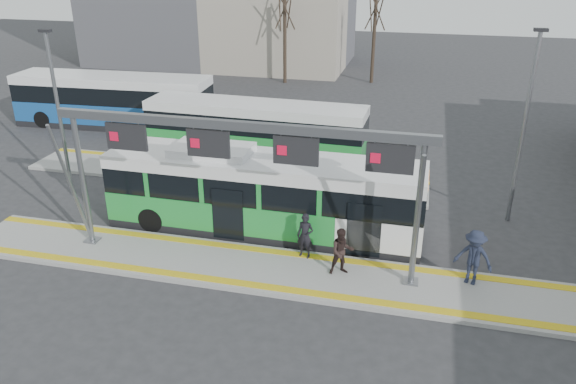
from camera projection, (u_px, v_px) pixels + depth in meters
name	position (u px, v px, depth m)	size (l,w,h in m)	color
ground	(252.00, 270.00, 19.91)	(120.00, 120.00, 0.00)	#2D2D30
platform_main	(252.00, 268.00, 19.88)	(22.00, 3.00, 0.15)	gray
platform_second	(223.00, 175.00, 27.85)	(20.00, 3.00, 0.15)	gray
tactile_main	(252.00, 266.00, 19.85)	(22.00, 2.65, 0.02)	gold
tactile_second	(230.00, 165.00, 28.84)	(20.00, 0.35, 0.02)	gold
gantry	(241.00, 152.00, 18.47)	(13.00, 1.68, 5.20)	slate
hero_bus	(263.00, 195.00, 22.04)	(12.42, 2.73, 3.41)	black
bg_bus_green	(255.00, 130.00, 29.96)	(11.85, 2.87, 2.94)	black
bg_bus_blue	(113.00, 101.00, 34.98)	(12.38, 3.33, 3.20)	black
passenger_a	(305.00, 236.00, 20.12)	(0.62, 0.41, 1.70)	black
passenger_b	(342.00, 252.00, 19.10)	(0.82, 0.64, 1.69)	black
passenger_c	(474.00, 257.00, 18.49)	(1.26, 0.73, 1.96)	#1D2234
tree_left	(285.00, 10.00, 44.29)	(1.40, 1.40, 7.62)	#382B21
tree_mid	(376.00, 11.00, 44.33)	(1.40, 1.40, 7.51)	#382B21
tree_far	(122.00, 3.00, 51.35)	(1.40, 1.40, 7.41)	#382B21
lamp_west	(59.00, 111.00, 24.32)	(0.50, 0.25, 7.39)	slate
lamp_east	(524.00, 125.00, 21.82)	(0.50, 0.25, 7.79)	slate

